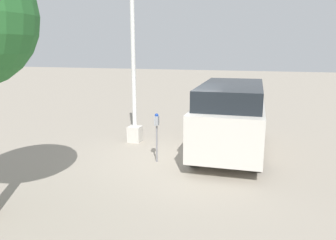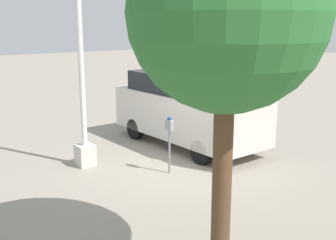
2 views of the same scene
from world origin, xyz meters
name	(u,v)px [view 2 (image 2 of 2)]	position (x,y,z in m)	size (l,w,h in m)	color
ground_plane	(174,167)	(0.00, 0.00, 0.00)	(80.00, 80.00, 0.00)	gray
parking_meter_near	(169,132)	(-0.29, 0.38, 1.05)	(0.21, 0.13, 1.43)	gray
lamp_post	(83,99)	(1.48, 1.78, 1.76)	(0.44, 0.44, 5.85)	beige
parked_van	(189,107)	(1.29, -1.53, 1.17)	(5.03, 2.06, 2.16)	beige
street_tree	(227,15)	(-4.28, 2.52, 3.73)	(2.52, 2.52, 5.02)	#513823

